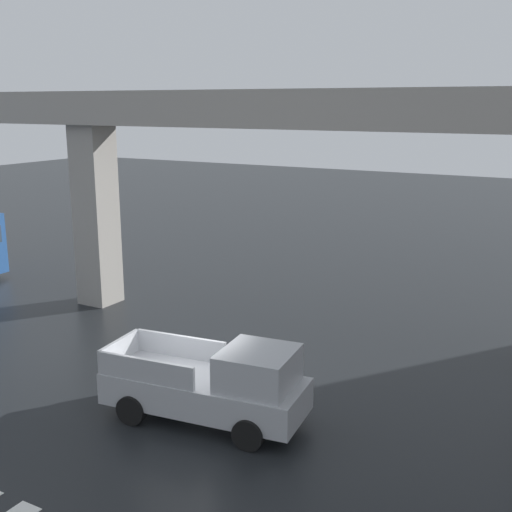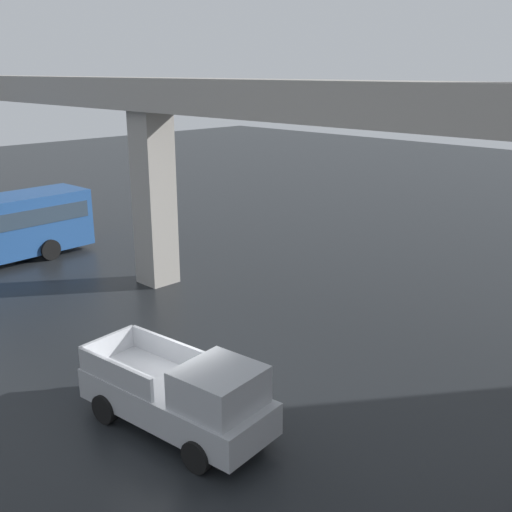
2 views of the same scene
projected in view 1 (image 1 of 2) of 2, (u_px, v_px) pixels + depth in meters
ground_plane at (194, 411)px, 16.65m from camera, size 120.00×120.00×0.00m
elevated_overpass at (298, 131)px, 20.10m from camera, size 53.94×1.89×8.22m
pickup_truck at (215, 385)px, 15.89m from camera, size 5.28×2.51×2.08m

